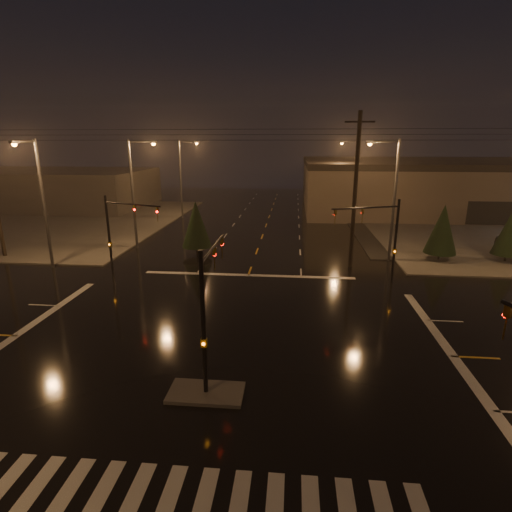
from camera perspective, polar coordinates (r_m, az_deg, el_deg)
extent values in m
plane|color=black|center=(20.39, -4.68, -12.65)|extent=(140.00, 140.00, 0.00)
cube|color=#45433E|center=(58.91, -29.18, 4.45)|extent=(36.00, 36.00, 0.12)
cube|color=#45433E|center=(17.02, -7.15, -18.80)|extent=(3.00, 1.60, 0.15)
cube|color=beige|center=(13.41, -12.47, -31.06)|extent=(15.00, 2.60, 0.01)
cube|color=beige|center=(30.40, -1.09, -2.74)|extent=(16.00, 0.50, 0.01)
cube|color=brown|center=(71.34, 32.19, 8.51)|extent=(60.00, 28.00, 7.00)
cube|color=black|center=(71.13, 32.59, 11.13)|extent=(60.20, 28.20, 0.80)
cube|color=#3B3734|center=(71.20, -27.47, 8.57)|extent=(30.00, 18.00, 5.60)
cylinder|color=black|center=(15.54, -7.52, -9.90)|extent=(0.18, 0.18, 6.00)
cylinder|color=black|center=(16.75, -6.14, 1.18)|extent=(0.12, 4.50, 0.12)
imported|color=#594707|center=(18.69, -4.91, 2.61)|extent=(0.16, 0.20, 1.00)
cube|color=#594707|center=(15.86, -7.43, -12.18)|extent=(0.25, 0.18, 0.35)
cylinder|color=black|center=(29.79, 19.27, 1.95)|extent=(0.18, 0.18, 6.00)
cylinder|color=black|center=(28.00, 15.44, 6.66)|extent=(4.74, 1.82, 0.12)
imported|color=#594707|center=(26.97, 11.25, 6.48)|extent=(0.24, 0.22, 1.00)
cube|color=#594707|center=(29.95, 19.15, 0.65)|extent=(0.25, 0.18, 0.35)
cylinder|color=black|center=(32.04, -20.26, 2.80)|extent=(0.18, 0.18, 6.00)
cylinder|color=black|center=(29.87, -17.31, 7.06)|extent=(4.74, 1.82, 0.12)
imported|color=#594707|center=(28.41, -13.93, 6.79)|extent=(0.24, 0.22, 1.00)
cube|color=#594707|center=(32.19, -20.14, 1.58)|extent=(0.25, 0.18, 0.35)
imported|color=#594707|center=(12.93, 32.33, -6.02)|extent=(0.22, 0.24, 1.00)
cylinder|color=#38383A|center=(38.86, -17.18, 8.23)|extent=(0.24, 0.24, 10.00)
cylinder|color=#38383A|center=(38.12, -16.06, 15.43)|extent=(2.40, 0.14, 0.14)
cube|color=#38383A|center=(37.75, -14.44, 15.47)|extent=(0.70, 0.30, 0.18)
sphere|color=orange|center=(37.75, -14.43, 15.27)|extent=(0.32, 0.32, 0.32)
cylinder|color=#38383A|center=(53.90, -10.70, 10.62)|extent=(0.24, 0.24, 10.00)
cylinder|color=#38383A|center=(53.38, -9.69, 15.78)|extent=(2.40, 0.14, 0.14)
cube|color=#38383A|center=(53.11, -8.50, 15.78)|extent=(0.70, 0.30, 0.18)
sphere|color=orange|center=(53.11, -8.49, 15.64)|extent=(0.32, 0.32, 0.32)
cylinder|color=#38383A|center=(34.92, 19.12, 7.26)|extent=(0.24, 0.24, 10.00)
cylinder|color=#38383A|center=(34.33, 17.85, 15.31)|extent=(2.40, 0.14, 0.14)
cube|color=#38383A|center=(34.12, 15.97, 15.37)|extent=(0.70, 0.30, 0.18)
sphere|color=orange|center=(34.12, 15.96, 15.15)|extent=(0.32, 0.32, 0.32)
cylinder|color=#38383A|center=(54.44, 14.32, 10.45)|extent=(0.24, 0.24, 10.00)
cylinder|color=#38383A|center=(54.06, 13.38, 15.58)|extent=(2.40, 0.14, 0.14)
cube|color=#38383A|center=(53.93, 12.18, 15.60)|extent=(0.70, 0.30, 0.18)
sphere|color=orange|center=(53.93, 12.17, 15.46)|extent=(0.32, 0.32, 0.32)
cylinder|color=#38383A|center=(35.25, -28.02, 6.36)|extent=(0.24, 0.24, 10.00)
cylinder|color=#38383A|center=(33.94, -30.21, 13.96)|extent=(0.14, 2.40, 0.14)
cube|color=#38383A|center=(33.04, -31.30, 13.73)|extent=(0.30, 0.70, 0.18)
sphere|color=orange|center=(33.04, -31.27, 13.51)|extent=(0.32, 0.32, 0.32)
cylinder|color=black|center=(32.17, 13.96, 8.80)|extent=(0.32, 0.32, 12.00)
cube|color=black|center=(31.99, 14.61, 18.07)|extent=(2.20, 0.12, 0.12)
cylinder|color=black|center=(37.38, 24.65, -0.10)|extent=(0.18, 0.18, 0.70)
cone|color=black|center=(36.85, 25.08, 3.51)|extent=(2.64, 2.64, 4.12)
cylinder|color=black|center=(39.53, 32.03, -0.28)|extent=(0.18, 0.18, 0.70)
cone|color=black|center=(39.07, 32.50, 2.86)|extent=(2.41, 2.41, 3.76)
cylinder|color=black|center=(36.42, -8.39, 0.82)|extent=(0.18, 0.18, 0.70)
cone|color=black|center=(35.88, -8.54, 4.54)|extent=(2.64, 2.64, 4.12)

